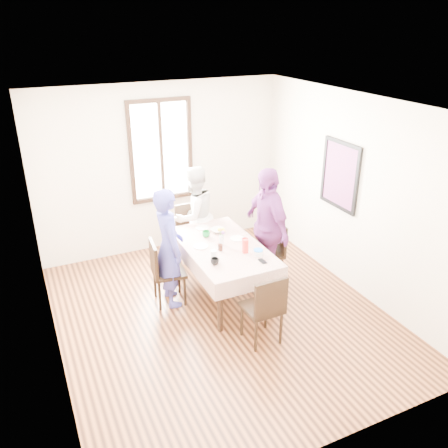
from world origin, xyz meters
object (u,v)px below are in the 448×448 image
(chair_far, at_px, (193,234))
(chair_near, at_px, (262,307))
(chair_right, at_px, (266,254))
(person_left, at_px, (169,247))
(person_far, at_px, (193,216))
(dining_table, at_px, (222,271))
(chair_left, at_px, (169,272))
(person_right, at_px, (266,228))

(chair_far, height_order, chair_near, same)
(chair_right, bearing_deg, chair_near, 151.96)
(person_left, distance_m, person_far, 1.16)
(chair_far, xyz_separation_m, person_left, (-0.70, -0.95, 0.36))
(chair_right, relative_size, chair_near, 1.00)
(dining_table, bearing_deg, chair_left, 168.25)
(person_right, bearing_deg, chair_near, -31.76)
(chair_right, distance_m, person_far, 1.30)
(chair_right, bearing_deg, chair_left, 90.08)
(chair_right, distance_m, person_left, 1.47)
(dining_table, bearing_deg, chair_near, -90.00)
(person_right, bearing_deg, chair_far, -146.59)
(chair_left, relative_size, person_left, 0.56)
(chair_left, bearing_deg, chair_near, 36.59)
(chair_left, distance_m, person_far, 1.22)
(person_left, relative_size, person_far, 1.04)
(chair_right, distance_m, chair_near, 1.36)
(dining_table, relative_size, person_far, 1.02)
(person_left, bearing_deg, chair_left, 91.77)
(chair_right, relative_size, person_right, 0.52)
(person_left, height_order, person_right, person_right)
(chair_left, distance_m, chair_far, 1.19)
(person_far, height_order, person_right, person_right)
(dining_table, relative_size, chair_near, 1.76)
(dining_table, xyz_separation_m, person_left, (-0.70, 0.15, 0.44))
(chair_left, height_order, person_left, person_left)
(chair_far, bearing_deg, dining_table, 88.76)
(chair_near, xyz_separation_m, person_far, (0.00, 2.18, 0.33))
(dining_table, height_order, chair_near, chair_near)
(dining_table, height_order, chair_far, chair_far)
(person_far, relative_size, person_right, 0.90)
(person_far, bearing_deg, dining_table, 70.29)
(person_far, bearing_deg, chair_far, -109.71)
(chair_near, relative_size, person_right, 0.52)
(chair_left, height_order, chair_right, same)
(chair_left, relative_size, chair_right, 1.00)
(chair_far, xyz_separation_m, chair_near, (0.00, -2.20, 0.00))
(chair_left, distance_m, chair_right, 1.44)
(person_left, relative_size, person_right, 0.94)
(person_left, bearing_deg, chair_right, -92.25)
(chair_near, bearing_deg, person_left, 117.95)
(chair_far, xyz_separation_m, person_far, (0.00, -0.02, 0.33))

